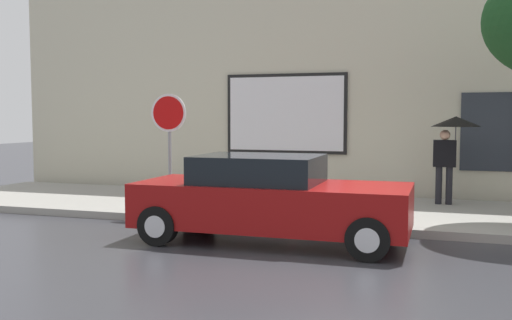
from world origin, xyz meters
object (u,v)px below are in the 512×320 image
at_px(parked_car, 269,199).
at_px(stop_sign, 169,129).
at_px(pedestrian_with_umbrella, 452,134).
at_px(fire_hydrant, 293,192).

bearing_deg(parked_car, stop_sign, 149.21).
xyz_separation_m(parked_car, pedestrian_with_umbrella, (2.87, 4.13, 0.98)).
bearing_deg(fire_hydrant, pedestrian_with_umbrella, 34.11).
distance_m(pedestrian_with_umbrella, stop_sign, 6.02).
distance_m(parked_car, fire_hydrant, 2.11).
height_order(parked_car, pedestrian_with_umbrella, pedestrian_with_umbrella).
bearing_deg(fire_hydrant, stop_sign, -166.56).
bearing_deg(pedestrian_with_umbrella, stop_sign, -154.25).
height_order(parked_car, stop_sign, stop_sign).
distance_m(parked_car, stop_sign, 3.17).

